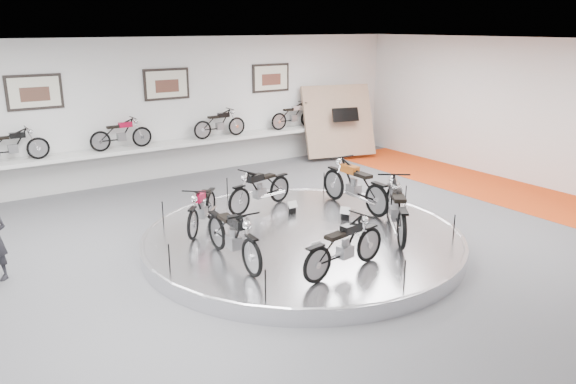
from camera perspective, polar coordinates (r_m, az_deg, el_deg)
floor at (r=11.20m, az=2.39°, el=-6.04°), size 16.00×16.00×0.00m
ceiling at (r=10.34m, az=2.66°, el=14.87°), size 16.00×16.00×0.00m
wall_back at (r=16.65m, az=-12.12°, el=8.28°), size 16.00×0.00×16.00m
wall_right at (r=16.58m, az=25.51°, el=7.00°), size 0.00×14.00×14.00m
orange_carpet_strip at (r=15.99m, az=22.41°, el=-0.30°), size 2.40×12.60×0.01m
dado_band at (r=16.90m, az=-11.80°, el=3.40°), size 15.68×0.04×1.10m
display_platform at (r=11.37m, az=1.50°, el=-4.86°), size 6.40×6.40×0.30m
platform_rim at (r=11.33m, az=1.50°, el=-4.30°), size 6.40×6.40×0.10m
shelf at (r=16.55m, az=-11.52°, el=4.74°), size 11.00×0.55×0.10m
poster_left at (r=15.57m, az=-24.36°, el=9.23°), size 1.35×0.06×0.88m
poster_center at (r=16.53m, az=-12.22°, el=10.66°), size 1.35×0.06×0.88m
poster_right at (r=18.13m, az=-1.74°, el=11.52°), size 1.35×0.06×0.88m
display_panel at (r=18.84m, az=5.16°, el=7.21°), size 2.56×1.52×2.30m
shelf_bike_a at (r=15.39m, az=-26.16°, el=4.06°), size 1.22×0.43×0.73m
shelf_bike_b at (r=15.97m, az=-16.58°, el=5.48°), size 1.22×0.43×0.73m
shelf_bike_c at (r=17.09m, az=-6.94°, el=6.74°), size 1.22×0.43×0.73m
shelf_bike_d at (r=18.46m, az=0.58°, el=7.60°), size 1.22×0.43×0.73m
bike_a at (r=12.75m, az=6.78°, el=0.79°), size 0.70×1.92×1.12m
bike_b at (r=12.65m, az=-2.85°, el=0.39°), size 1.73×0.96×0.96m
bike_c at (r=11.54m, az=-8.74°, el=-1.51°), size 1.47×1.53×0.92m
bike_d at (r=9.82m, az=-5.59°, el=-4.39°), size 0.68×1.74×1.01m
bike_e at (r=9.46m, az=5.77°, el=-5.42°), size 1.68×0.79×0.95m
bike_f at (r=11.25m, az=10.93°, el=-1.54°), size 1.68×1.95×1.13m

